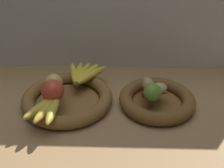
{
  "coord_description": "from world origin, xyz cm",
  "views": [
    {
      "loc": [
        1.02,
        -82.71,
        59.24
      ],
      "look_at": [
        -1.39,
        -0.86,
        8.73
      ],
      "focal_mm": 43.39,
      "sensor_mm": 36.0,
      "label": 1
    }
  ],
  "objects_px": {
    "banana_bunch_front": "(48,107)",
    "chili_pepper": "(157,94)",
    "potato_oblong": "(148,85)",
    "fruit_bowl_right": "(157,100)",
    "potato_large": "(158,89)",
    "apple_red_front": "(53,91)",
    "banana_bunch_back": "(83,74)",
    "apple_golden_left": "(54,83)",
    "lime_near": "(152,92)",
    "fruit_bowl_left": "(68,98)"
  },
  "relations": [
    {
      "from": "banana_bunch_front",
      "to": "chili_pepper",
      "type": "xyz_separation_m",
      "value": [
        0.37,
        0.1,
        -0.0
      ]
    },
    {
      "from": "chili_pepper",
      "to": "potato_oblong",
      "type": "bearing_deg",
      "value": 113.71
    },
    {
      "from": "fruit_bowl_right",
      "to": "chili_pepper",
      "type": "distance_m",
      "value": 0.04
    },
    {
      "from": "banana_bunch_front",
      "to": "potato_large",
      "type": "relative_size",
      "value": 2.32
    },
    {
      "from": "apple_red_front",
      "to": "potato_large",
      "type": "xyz_separation_m",
      "value": [
        0.37,
        0.05,
        -0.02
      ]
    },
    {
      "from": "banana_bunch_front",
      "to": "potato_oblong",
      "type": "height_order",
      "value": "potato_oblong"
    },
    {
      "from": "banana_bunch_back",
      "to": "apple_red_front",
      "type": "bearing_deg",
      "value": -115.8
    },
    {
      "from": "apple_red_front",
      "to": "apple_golden_left",
      "type": "relative_size",
      "value": 1.22
    },
    {
      "from": "apple_golden_left",
      "to": "lime_near",
      "type": "height_order",
      "value": "apple_golden_left"
    },
    {
      "from": "potato_large",
      "to": "banana_bunch_back",
      "type": "bearing_deg",
      "value": 157.72
    },
    {
      "from": "fruit_bowl_right",
      "to": "banana_bunch_front",
      "type": "relative_size",
      "value": 1.63
    },
    {
      "from": "banana_bunch_front",
      "to": "potato_large",
      "type": "distance_m",
      "value": 0.39
    },
    {
      "from": "apple_red_front",
      "to": "potato_large",
      "type": "relative_size",
      "value": 1.08
    },
    {
      "from": "apple_golden_left",
      "to": "banana_bunch_back",
      "type": "bearing_deg",
      "value": 48.0
    },
    {
      "from": "apple_golden_left",
      "to": "potato_oblong",
      "type": "relative_size",
      "value": 0.83
    },
    {
      "from": "potato_oblong",
      "to": "chili_pepper",
      "type": "distance_m",
      "value": 0.05
    },
    {
      "from": "apple_golden_left",
      "to": "chili_pepper",
      "type": "bearing_deg",
      "value": -4.76
    },
    {
      "from": "chili_pepper",
      "to": "fruit_bowl_left",
      "type": "bearing_deg",
      "value": 167.34
    },
    {
      "from": "potato_oblong",
      "to": "banana_bunch_back",
      "type": "bearing_deg",
      "value": 160.19
    },
    {
      "from": "apple_golden_left",
      "to": "banana_bunch_front",
      "type": "bearing_deg",
      "value": -87.82
    },
    {
      "from": "apple_golden_left",
      "to": "chili_pepper",
      "type": "xyz_separation_m",
      "value": [
        0.37,
        -0.03,
        -0.02
      ]
    },
    {
      "from": "chili_pepper",
      "to": "potato_large",
      "type": "bearing_deg",
      "value": 61.11
    },
    {
      "from": "banana_bunch_back",
      "to": "potato_oblong",
      "type": "bearing_deg",
      "value": -19.81
    },
    {
      "from": "potato_large",
      "to": "lime_near",
      "type": "bearing_deg",
      "value": -123.69
    },
    {
      "from": "fruit_bowl_right",
      "to": "lime_near",
      "type": "relative_size",
      "value": 4.37
    },
    {
      "from": "potato_large",
      "to": "lime_near",
      "type": "height_order",
      "value": "lime_near"
    },
    {
      "from": "fruit_bowl_left",
      "to": "apple_golden_left",
      "type": "distance_m",
      "value": 0.08
    },
    {
      "from": "apple_golden_left",
      "to": "lime_near",
      "type": "relative_size",
      "value": 1.03
    },
    {
      "from": "lime_near",
      "to": "apple_red_front",
      "type": "bearing_deg",
      "value": -177.71
    },
    {
      "from": "banana_bunch_back",
      "to": "potato_oblong",
      "type": "height_order",
      "value": "potato_oblong"
    },
    {
      "from": "fruit_bowl_left",
      "to": "banana_bunch_front",
      "type": "xyz_separation_m",
      "value": [
        -0.04,
        -0.11,
        0.04
      ]
    },
    {
      "from": "fruit_bowl_left",
      "to": "lime_near",
      "type": "xyz_separation_m",
      "value": [
        0.31,
        -0.04,
        0.06
      ]
    },
    {
      "from": "fruit_bowl_right",
      "to": "lime_near",
      "type": "distance_m",
      "value": 0.07
    },
    {
      "from": "banana_bunch_back",
      "to": "chili_pepper",
      "type": "xyz_separation_m",
      "value": [
        0.28,
        -0.13,
        -0.0
      ]
    },
    {
      "from": "apple_red_front",
      "to": "banana_bunch_back",
      "type": "xyz_separation_m",
      "value": [
        0.08,
        0.17,
        -0.03
      ]
    },
    {
      "from": "fruit_bowl_right",
      "to": "potato_large",
      "type": "xyz_separation_m",
      "value": [
        0.0,
        0.0,
        0.05
      ]
    },
    {
      "from": "fruit_bowl_left",
      "to": "apple_red_front",
      "type": "distance_m",
      "value": 0.09
    },
    {
      "from": "apple_golden_left",
      "to": "lime_near",
      "type": "distance_m",
      "value": 0.36
    },
    {
      "from": "banana_bunch_back",
      "to": "potato_large",
      "type": "xyz_separation_m",
      "value": [
        0.29,
        -0.12,
        0.01
      ]
    },
    {
      "from": "fruit_bowl_right",
      "to": "banana_bunch_front",
      "type": "height_order",
      "value": "banana_bunch_front"
    },
    {
      "from": "apple_red_front",
      "to": "lime_near",
      "type": "xyz_separation_m",
      "value": [
        0.34,
        0.01,
        -0.01
      ]
    },
    {
      "from": "fruit_bowl_right",
      "to": "banana_bunch_front",
      "type": "distance_m",
      "value": 0.39
    },
    {
      "from": "fruit_bowl_right",
      "to": "potato_large",
      "type": "bearing_deg",
      "value": 10.62
    },
    {
      "from": "banana_bunch_back",
      "to": "potato_oblong",
      "type": "relative_size",
      "value": 2.41
    },
    {
      "from": "banana_bunch_front",
      "to": "lime_near",
      "type": "distance_m",
      "value": 0.36
    },
    {
      "from": "fruit_bowl_right",
      "to": "apple_red_front",
      "type": "distance_m",
      "value": 0.38
    },
    {
      "from": "apple_red_front",
      "to": "apple_golden_left",
      "type": "distance_m",
      "value": 0.07
    },
    {
      "from": "banana_bunch_back",
      "to": "potato_large",
      "type": "distance_m",
      "value": 0.31
    },
    {
      "from": "apple_red_front",
      "to": "banana_bunch_front",
      "type": "height_order",
      "value": "apple_red_front"
    },
    {
      "from": "fruit_bowl_left",
      "to": "potato_oblong",
      "type": "distance_m",
      "value": 0.3
    }
  ]
}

